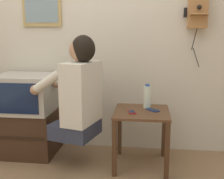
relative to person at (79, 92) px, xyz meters
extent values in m
cube|color=beige|center=(0.08, 0.53, 0.56)|extent=(6.80, 0.05, 2.55)
cube|color=#51331E|center=(0.56, 0.09, -0.20)|extent=(0.50, 0.52, 0.02)
cube|color=#452B1A|center=(0.34, -0.15, -0.46)|extent=(0.04, 0.04, 0.51)
cube|color=#452B1A|center=(0.78, -0.15, -0.46)|extent=(0.04, 0.04, 0.51)
cube|color=#452B1A|center=(0.34, 0.32, -0.46)|extent=(0.04, 0.04, 0.51)
cube|color=#452B1A|center=(0.78, 0.32, -0.46)|extent=(0.04, 0.04, 0.51)
cube|color=#2D3347|center=(-0.04, 0.01, -0.35)|extent=(0.45, 0.47, 0.14)
cube|color=beige|center=(0.03, -0.01, -0.01)|extent=(0.32, 0.46, 0.55)
sphere|color=#A37556|center=(0.03, -0.01, 0.37)|extent=(0.20, 0.20, 0.20)
ellipsoid|color=black|center=(0.05, -0.01, 0.38)|extent=(0.25, 0.26, 0.24)
cylinder|color=beige|center=(-0.25, -0.11, 0.10)|extent=(0.31, 0.15, 0.23)
cylinder|color=beige|center=(-0.16, 0.22, 0.10)|extent=(0.31, 0.15, 0.23)
sphere|color=#A37556|center=(-0.38, -0.08, 0.02)|extent=(0.09, 0.09, 0.09)
sphere|color=#A37556|center=(-0.29, 0.26, 0.02)|extent=(0.09, 0.09, 0.09)
cube|color=#382316|center=(-0.62, 0.24, -0.49)|extent=(0.60, 0.49, 0.46)
cube|color=black|center=(-0.62, -0.01, -0.47)|extent=(0.54, 0.01, 0.02)
cube|color=#ADA89E|center=(-0.61, 0.23, -0.08)|extent=(0.57, 0.50, 0.37)
cube|color=#0C1938|center=(-0.61, -0.02, -0.08)|extent=(0.47, 0.01, 0.29)
cube|color=#9E6B3D|center=(1.07, 0.45, 0.72)|extent=(0.18, 0.11, 0.33)
cube|color=#9E6B3D|center=(1.07, 0.37, 0.68)|extent=(0.16, 0.07, 0.03)
cone|color=black|center=(1.07, 0.35, 0.75)|extent=(0.04, 0.05, 0.04)
cylinder|color=black|center=(0.95, 0.45, 0.71)|extent=(0.03, 0.03, 0.09)
cylinder|color=black|center=(1.05, 0.43, 0.46)|extent=(0.04, 0.04, 0.22)
cylinder|color=black|center=(1.08, 0.44, 0.28)|extent=(0.07, 0.06, 0.19)
cube|color=tan|center=(-0.50, 0.49, 0.85)|extent=(0.41, 0.02, 0.53)
cube|color=gray|center=(-0.50, 0.48, 0.85)|extent=(0.35, 0.01, 0.45)
cube|color=maroon|center=(0.47, 0.02, -0.18)|extent=(0.09, 0.14, 0.01)
cube|color=black|center=(0.47, 0.02, -0.17)|extent=(0.07, 0.11, 0.00)
cube|color=navy|center=(0.66, 0.11, -0.18)|extent=(0.13, 0.13, 0.01)
cube|color=black|center=(0.66, 0.11, -0.17)|extent=(0.10, 0.11, 0.00)
cylinder|color=silver|center=(0.61, 0.20, -0.08)|extent=(0.07, 0.07, 0.21)
cylinder|color=#2D4C8C|center=(0.61, 0.20, 0.04)|extent=(0.04, 0.04, 0.02)
camera|label=1|loc=(0.59, -2.40, 0.51)|focal=45.00mm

